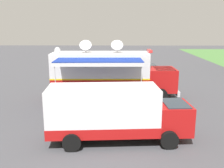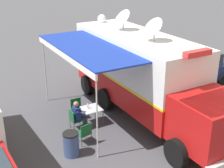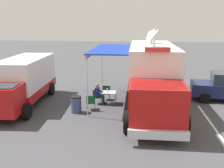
{
  "view_description": "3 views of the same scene",
  "coord_description": "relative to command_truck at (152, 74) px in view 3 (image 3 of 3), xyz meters",
  "views": [
    {
      "loc": [
        19.17,
        1.14,
        5.57
      ],
      "look_at": [
        0.04,
        0.89,
        1.09
      ],
      "focal_mm": 41.03,
      "sensor_mm": 36.0,
      "label": 1
    },
    {
      "loc": [
        7.27,
        11.14,
        6.62
      ],
      "look_at": [
        0.95,
        -0.45,
        1.2
      ],
      "focal_mm": 49.68,
      "sensor_mm": 36.0,
      "label": 2
    },
    {
      "loc": [
        0.62,
        15.05,
        4.79
      ],
      "look_at": [
        2.35,
        0.1,
        1.13
      ],
      "focal_mm": 41.01,
      "sensor_mm": 36.0,
      "label": 3
    }
  ],
  "objects": [
    {
      "name": "ground_plane",
      "position": [
        -0.02,
        -0.75,
        -1.95
      ],
      "size": [
        100.0,
        100.0,
        0.0
      ],
      "primitive_type": "plane",
      "color": "#47474C"
    },
    {
      "name": "lot_stripe",
      "position": [
        -2.84,
        1.94,
        -1.94
      ],
      "size": [
        0.21,
        4.8,
        0.01
      ],
      "primitive_type": "cube",
      "rotation": [
        0.0,
        0.0,
        0.02
      ],
      "color": "silver",
      "rests_on": "ground"
    },
    {
      "name": "command_truck",
      "position": [
        0.0,
        0.0,
        0.0
      ],
      "size": [
        4.99,
        9.53,
        4.53
      ],
      "color": "#B71414",
      "rests_on": "ground"
    },
    {
      "name": "folding_table",
      "position": [
        2.45,
        -0.26,
        -1.27
      ],
      "size": [
        0.81,
        0.81,
        0.73
      ],
      "color": "silver",
      "rests_on": "ground"
    },
    {
      "name": "water_bottle",
      "position": [
        2.57,
        -0.33,
        -1.11
      ],
      "size": [
        0.07,
        0.07,
        0.22
      ],
      "color": "silver",
      "rests_on": "folding_table"
    },
    {
      "name": "folding_chair_at_table",
      "position": [
        3.25,
        -0.16,
        -1.43
      ],
      "size": [
        0.49,
        0.49,
        0.87
      ],
      "color": "#19562D",
      "rests_on": "ground"
    },
    {
      "name": "folding_chair_beside_table",
      "position": [
        2.75,
        -1.11,
        -1.43
      ],
      "size": [
        0.49,
        0.49,
        0.87
      ],
      "color": "#19562D",
      "rests_on": "ground"
    },
    {
      "name": "folding_chair_spare_by_truck",
      "position": [
        3.32,
        1.01,
        -1.43
      ],
      "size": [
        0.56,
        0.56,
        0.87
      ],
      "color": "#19562D",
      "rests_on": "ground"
    },
    {
      "name": "seated_responder",
      "position": [
        3.06,
        -0.16,
        -1.3
      ],
      "size": [
        0.67,
        0.56,
        1.25
      ],
      "color": "navy",
      "rests_on": "ground"
    },
    {
      "name": "trash_bin",
      "position": [
        4.04,
        1.46,
        -1.49
      ],
      "size": [
        0.57,
        0.57,
        0.91
      ],
      "color": "#384C7F",
      "rests_on": "ground"
    },
    {
      "name": "support_truck",
      "position": [
        7.47,
        0.33,
        -0.56
      ],
      "size": [
        2.7,
        6.93,
        2.7
      ],
      "color": "white",
      "rests_on": "ground"
    }
  ]
}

